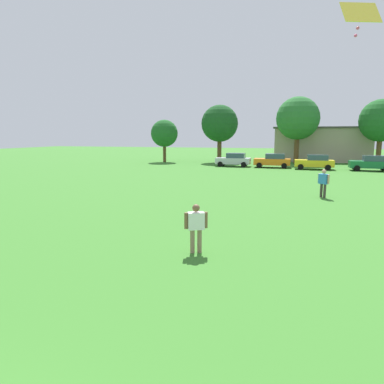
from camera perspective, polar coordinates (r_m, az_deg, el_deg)
name	(u,v)px	position (r m, az deg, el deg)	size (l,w,h in m)	color
ground_plane	(246,179)	(31.66, 8.84, 2.06)	(160.00, 160.00, 0.00)	#387528
adult_bystander	(196,224)	(11.56, 0.65, -5.25)	(0.71, 0.51, 1.64)	#8C7259
bystander_near_trees	(324,181)	(23.36, 20.59, 1.70)	(0.65, 0.64, 1.78)	#3F3833
kite	(360,14)	(13.49, 25.67, 24.60)	(1.29, 0.90, 1.11)	yellow
parked_car_silver_0	(234,160)	(44.63, 6.80, 5.25)	(4.30, 2.02, 1.68)	silver
parked_car_orange_1	(273,160)	(43.91, 13.00, 5.01)	(4.30, 2.02, 1.68)	orange
parked_car_yellow_2	(315,162)	(42.87, 19.34, 4.64)	(4.30, 2.02, 1.68)	yellow
parked_car_green_3	(371,163)	(43.50, 27.12, 4.21)	(4.30, 2.02, 1.68)	#196B38
tree_far_left	(164,134)	(52.12, -4.52, 9.45)	(3.94, 3.94, 6.14)	brown
tree_left	(220,124)	(51.49, 4.52, 11.01)	(5.27, 5.27, 8.21)	brown
tree_right	(298,119)	(51.30, 16.82, 11.36)	(5.86, 5.86, 9.13)	brown
tree_far_right	(381,121)	(52.15, 28.39, 10.15)	(5.46, 5.46, 8.50)	brown
house_left	(321,144)	(58.01, 20.17, 7.34)	(13.97, 8.80, 5.13)	tan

